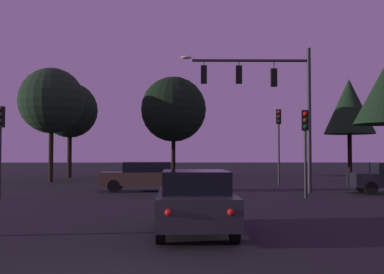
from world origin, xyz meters
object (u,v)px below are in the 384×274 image
at_px(tree_right_cluster, 70,110).
at_px(tree_center_horizon, 349,107).
at_px(traffic_light_median, 305,135).
at_px(tree_left_far, 52,101).
at_px(traffic_signal_mast_arm, 269,91).
at_px(tree_lot_edge, 174,109).
at_px(traffic_light_corner_left, 0,133).
at_px(car_crossing_left, 145,176).
at_px(traffic_light_corner_right, 279,132).
at_px(car_nearside_lane, 195,200).

bearing_deg(tree_right_cluster, tree_center_horizon, 12.33).
bearing_deg(traffic_light_median, tree_left_far, 139.25).
relative_size(traffic_signal_mast_arm, tree_lot_edge, 0.82).
relative_size(traffic_light_median, tree_center_horizon, 0.42).
height_order(traffic_light_corner_left, tree_center_horizon, tree_center_horizon).
bearing_deg(car_crossing_left, traffic_light_corner_right, 30.19).
distance_m(tree_left_far, tree_center_horizon, 27.60).
distance_m(traffic_light_corner_left, tree_right_cluster, 19.84).
relative_size(traffic_signal_mast_arm, traffic_light_corner_right, 1.54).
bearing_deg(traffic_light_corner_right, car_crossing_left, -149.81).
bearing_deg(traffic_light_corner_left, traffic_light_median, 2.34).
xyz_separation_m(traffic_light_corner_left, tree_left_far, (-1.58, 13.23, 2.85)).
height_order(traffic_light_corner_right, car_nearside_lane, traffic_light_corner_right).
bearing_deg(tree_center_horizon, traffic_signal_mast_arm, -117.51).
xyz_separation_m(traffic_light_corner_left, tree_right_cluster, (-1.85, 19.55, 2.76)).
bearing_deg(car_nearside_lane, traffic_light_median, 61.98).
bearing_deg(car_crossing_left, car_nearside_lane, -79.85).
relative_size(car_crossing_left, tree_left_far, 0.58).
distance_m(tree_center_horizon, tree_right_cluster, 25.80).
bearing_deg(traffic_signal_mast_arm, tree_center_horizon, 62.49).
relative_size(traffic_signal_mast_arm, car_nearside_lane, 1.64).
distance_m(traffic_light_corner_right, car_crossing_left, 9.38).
xyz_separation_m(traffic_signal_mast_arm, traffic_light_corner_left, (-12.04, -3.35, -2.23)).
distance_m(car_crossing_left, tree_right_cluster, 17.49).
height_order(traffic_signal_mast_arm, car_nearside_lane, traffic_signal_mast_arm).
height_order(traffic_signal_mast_arm, traffic_light_median, traffic_signal_mast_arm).
relative_size(car_crossing_left, tree_right_cluster, 0.59).
distance_m(traffic_light_median, tree_right_cluster, 24.38).
distance_m(car_crossing_left, tree_lot_edge, 18.13).
distance_m(traffic_light_corner_right, traffic_light_median, 8.59).
height_order(car_crossing_left, tree_left_far, tree_left_far).
bearing_deg(traffic_signal_mast_arm, car_crossing_left, 169.09).
distance_m(traffic_light_corner_left, car_crossing_left, 7.64).
xyz_separation_m(car_crossing_left, tree_left_far, (-7.37, 8.67, 4.87)).
relative_size(traffic_light_median, tree_left_far, 0.48).
relative_size(traffic_light_corner_left, traffic_light_median, 1.03).
distance_m(car_crossing_left, tree_left_far, 12.38).
height_order(traffic_light_median, tree_left_far, tree_left_far).
height_order(car_crossing_left, tree_lot_edge, tree_lot_edge).
height_order(traffic_light_median, tree_lot_edge, tree_lot_edge).
height_order(traffic_light_corner_left, car_crossing_left, traffic_light_corner_left).
relative_size(traffic_light_corner_right, car_crossing_left, 1.01).
height_order(car_nearside_lane, tree_lot_edge, tree_lot_edge).
xyz_separation_m(traffic_light_corner_right, car_nearside_lane, (-5.42, -17.90, -2.51)).
relative_size(traffic_signal_mast_arm, tree_right_cluster, 0.92).
height_order(traffic_light_corner_left, tree_right_cluster, tree_right_cluster).
bearing_deg(traffic_light_corner_right, traffic_signal_mast_arm, -105.18).
height_order(traffic_light_corner_right, traffic_light_median, traffic_light_corner_right).
xyz_separation_m(traffic_light_corner_right, traffic_light_median, (-0.45, -8.56, -0.56)).
distance_m(car_nearside_lane, car_crossing_left, 13.57).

